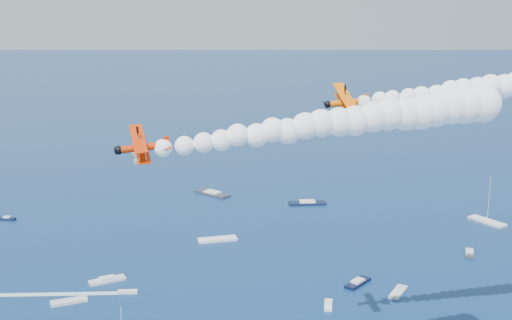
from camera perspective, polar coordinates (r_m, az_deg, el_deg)
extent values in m
cube|color=silver|center=(178.40, -10.71, -10.80)|extent=(5.10, 1.97, 0.70)
cube|color=silver|center=(179.00, 11.85, -10.77)|extent=(6.76, 8.08, 0.70)
cube|color=#2D323C|center=(260.14, -3.67, -2.82)|extent=(13.55, 14.44, 0.70)
cube|color=black|center=(245.13, -20.14, -4.65)|extent=(5.94, 3.16, 0.70)
cube|color=silver|center=(176.42, -15.41, -11.35)|extent=(9.28, 5.23, 0.70)
cube|color=silver|center=(186.21, -12.37, -9.82)|extent=(9.92, 6.41, 0.70)
cube|color=#303740|center=(209.92, 17.46, -7.44)|extent=(5.78, 8.64, 0.70)
cube|color=black|center=(248.29, 4.32, -3.62)|extent=(13.65, 4.69, 0.70)
cube|color=black|center=(182.34, 8.53, -10.16)|extent=(8.45, 8.31, 0.70)
cube|color=silver|center=(240.54, 18.81, -4.88)|extent=(9.60, 13.50, 0.70)
cube|color=white|center=(211.58, -3.26, -6.65)|extent=(12.43, 5.45, 0.70)
cube|color=white|center=(169.28, 6.08, -12.01)|extent=(3.26, 6.19, 0.70)
cube|color=white|center=(182.87, -17.50, -10.70)|extent=(38.04, 4.85, 0.04)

